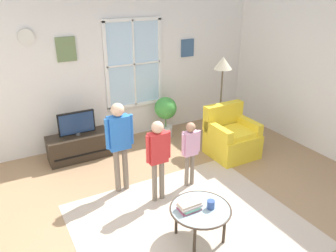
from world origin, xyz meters
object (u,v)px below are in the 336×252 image
(remote_near_books, at_px, (193,204))
(person_pink_shirt, at_px, (190,147))
(person_red_shirt, at_px, (158,152))
(book_stack, at_px, (189,206))
(floor_lamp, at_px, (223,72))
(coffee_table, at_px, (200,210))
(tv_stand, at_px, (79,146))
(potted_plant_by_window, at_px, (166,112))
(television, at_px, (77,123))
(cup, at_px, (211,204))
(armchair, at_px, (231,137))
(person_blue_shirt, at_px, (119,138))

(remote_near_books, xyz_separation_m, person_pink_shirt, (0.54, 0.93, 0.20))
(remote_near_books, xyz_separation_m, person_red_shirt, (-0.04, 0.83, 0.30))
(book_stack, relative_size, floor_lamp, 0.16)
(book_stack, xyz_separation_m, remote_near_books, (0.09, 0.05, -0.04))
(coffee_table, distance_m, person_red_shirt, 0.99)
(coffee_table, bearing_deg, person_red_shirt, 94.41)
(tv_stand, bearing_deg, potted_plant_by_window, 2.83)
(television, distance_m, person_red_shirt, 1.85)
(cup, distance_m, remote_near_books, 0.21)
(armchair, relative_size, person_blue_shirt, 0.65)
(tv_stand, height_order, coffee_table, coffee_table)
(book_stack, xyz_separation_m, person_red_shirt, (0.05, 0.87, 0.27))
(tv_stand, xyz_separation_m, coffee_table, (0.71, -2.67, 0.18))
(tv_stand, xyz_separation_m, floor_lamp, (2.52, -0.61, 1.14))
(book_stack, height_order, person_pink_shirt, person_pink_shirt)
(tv_stand, xyz_separation_m, person_blue_shirt, (0.28, -1.27, 0.63))
(tv_stand, height_order, cup, cup)
(person_pink_shirt, bearing_deg, floor_lamp, 38.29)
(person_pink_shirt, bearing_deg, remote_near_books, -119.97)
(book_stack, xyz_separation_m, person_blue_shirt, (-0.31, 1.34, 0.37))
(cup, xyz_separation_m, remote_near_books, (-0.14, 0.15, -0.04))
(armchair, height_order, person_pink_shirt, person_pink_shirt)
(tv_stand, xyz_separation_m, television, (0.00, -0.00, 0.43))
(tv_stand, bearing_deg, television, -90.00)
(tv_stand, bearing_deg, book_stack, -77.33)
(tv_stand, distance_m, floor_lamp, 2.83)
(cup, xyz_separation_m, person_blue_shirt, (-0.53, 1.44, 0.36))
(person_red_shirt, bearing_deg, cup, -79.82)
(television, xyz_separation_m, floor_lamp, (2.52, -0.60, 0.71))
(remote_near_books, distance_m, person_pink_shirt, 1.09)
(television, relative_size, person_blue_shirt, 0.45)
(television, relative_size, cup, 5.96)
(remote_near_books, xyz_separation_m, potted_plant_by_window, (1.07, 2.65, 0.07))
(cup, bearing_deg, armchair, 45.21)
(armchair, bearing_deg, person_blue_shirt, -176.71)
(armchair, xyz_separation_m, remote_near_books, (-1.69, -1.42, 0.11))
(television, bearing_deg, armchair, -25.94)
(television, height_order, book_stack, television)
(cup, distance_m, person_red_shirt, 1.03)
(television, distance_m, armchair, 2.65)
(coffee_table, relative_size, cup, 7.00)
(person_blue_shirt, bearing_deg, coffee_table, -72.97)
(tv_stand, xyz_separation_m, remote_near_books, (0.67, -2.57, 0.22))
(person_red_shirt, relative_size, person_blue_shirt, 0.88)
(cup, bearing_deg, coffee_table, 153.43)
(armchair, xyz_separation_m, coffee_table, (-1.66, -1.51, 0.07))
(person_pink_shirt, bearing_deg, television, 126.55)
(armchair, bearing_deg, book_stack, -140.57)
(remote_near_books, relative_size, person_red_shirt, 0.12)
(book_stack, xyz_separation_m, potted_plant_by_window, (1.15, 2.70, 0.03))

